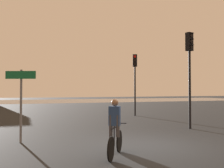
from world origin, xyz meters
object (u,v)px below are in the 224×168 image
(traffic_light_near_right, at_px, (190,62))
(cyclist, at_px, (115,128))
(traffic_light_far_right, at_px, (135,73))
(direction_sign_post, at_px, (21,95))

(traffic_light_near_right, relative_size, cyclist, 2.90)
(traffic_light_far_right, bearing_deg, direction_sign_post, 66.44)
(traffic_light_near_right, height_order, cyclist, traffic_light_near_right)
(direction_sign_post, distance_m, cyclist, 3.93)
(traffic_light_near_right, xyz_separation_m, cyclist, (-5.21, -3.64, -2.43))
(traffic_light_far_right, distance_m, cyclist, 11.75)
(traffic_light_far_right, distance_m, direction_sign_post, 10.81)
(traffic_light_far_right, xyz_separation_m, cyclist, (-5.31, -10.23, -2.32))
(direction_sign_post, bearing_deg, traffic_light_near_right, -151.76)
(traffic_light_near_right, xyz_separation_m, direction_sign_post, (-7.72, -0.73, -1.55))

